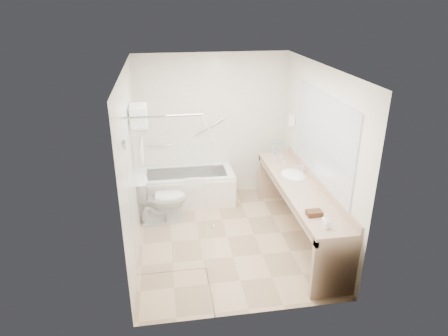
{
  "coord_description": "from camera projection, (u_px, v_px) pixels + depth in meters",
  "views": [
    {
      "loc": [
        -0.84,
        -5.03,
        3.31
      ],
      "look_at": [
        0.0,
        0.3,
        1.0
      ],
      "focal_mm": 32.0,
      "sensor_mm": 36.0,
      "label": 1
    }
  ],
  "objects": [
    {
      "name": "bathtub",
      "position": [
        187.0,
        187.0,
        6.94
      ],
      "size": [
        1.6,
        0.73,
        0.59
      ],
      "color": "silver",
      "rests_on": "floor"
    },
    {
      "name": "grab_bar_long",
      "position": [
        210.0,
        127.0,
        6.91
      ],
      "size": [
        0.53,
        0.03,
        0.33
      ],
      "primitive_type": "cylinder",
      "rotation": [
        0.0,
        1.05,
        0.0
      ],
      "color": "silver",
      "rests_on": "wall_back"
    },
    {
      "name": "ceiling",
      "position": [
        228.0,
        68.0,
        5.01
      ],
      "size": [
        2.6,
        3.2,
        0.1
      ],
      "primitive_type": "cube",
      "color": "silver",
      "rests_on": "wall_back"
    },
    {
      "name": "mirror",
      "position": [
        323.0,
        138.0,
        5.43
      ],
      "size": [
        0.02,
        2.0,
        1.2
      ],
      "primitive_type": "cube",
      "color": "#AFB3BB",
      "rests_on": "wall_right"
    },
    {
      "name": "drinking_glass_near",
      "position": [
        281.0,
        158.0,
        6.5
      ],
      "size": [
        0.09,
        0.09,
        0.1
      ],
      "primitive_type": "cylinder",
      "rotation": [
        0.0,
        0.0,
        -0.13
      ],
      "color": "silver",
      "rests_on": "vanity_counter"
    },
    {
      "name": "towel_shelf",
      "position": [
        139.0,
        121.0,
        5.45
      ],
      "size": [
        0.24,
        0.55,
        0.81
      ],
      "color": "silver",
      "rests_on": "wall_left"
    },
    {
      "name": "faucet",
      "position": [
        303.0,
        169.0,
        6.03
      ],
      "size": [
        0.03,
        0.03,
        0.14
      ],
      "primitive_type": "cylinder",
      "color": "silver",
      "rests_on": "vanity_counter"
    },
    {
      "name": "hairdryer_unit",
      "position": [
        292.0,
        121.0,
        6.56
      ],
      "size": [
        0.08,
        0.1,
        0.18
      ],
      "primitive_type": "cube",
      "color": "silver",
      "rests_on": "wall_right"
    },
    {
      "name": "soap_bottle_a",
      "position": [
        326.0,
        226.0,
        4.61
      ],
      "size": [
        0.11,
        0.16,
        0.07
      ],
      "primitive_type": "imported",
      "rotation": [
        0.0,
        0.0,
        0.33
      ],
      "color": "silver",
      "rests_on": "vanity_counter"
    },
    {
      "name": "water_bottle_left",
      "position": [
        280.0,
        149.0,
        6.78
      ],
      "size": [
        0.06,
        0.06,
        0.19
      ],
      "rotation": [
        0.0,
        0.0,
        0.16
      ],
      "color": "silver",
      "rests_on": "vanity_counter"
    },
    {
      "name": "wall_front",
      "position": [
        253.0,
        218.0,
        4.05
      ],
      "size": [
        2.6,
        0.1,
        2.5
      ],
      "primitive_type": "cube",
      "color": "beige",
      "rests_on": "ground"
    },
    {
      "name": "floor",
      "position": [
        227.0,
        237.0,
        5.99
      ],
      "size": [
        3.2,
        3.2,
        0.0
      ],
      "primitive_type": "plane",
      "color": "tan",
      "rests_on": "ground"
    },
    {
      "name": "shower_enclosure",
      "position": [
        187.0,
        207.0,
        4.64
      ],
      "size": [
        0.96,
        0.91,
        2.11
      ],
      "color": "silver",
      "rests_on": "floor"
    },
    {
      "name": "water_bottle_right",
      "position": [
        273.0,
        149.0,
        6.76
      ],
      "size": [
        0.06,
        0.06,
        0.21
      ],
      "rotation": [
        0.0,
        0.0,
        -0.22
      ],
      "color": "silver",
      "rests_on": "vanity_counter"
    },
    {
      "name": "wall_back",
      "position": [
        212.0,
        126.0,
        6.95
      ],
      "size": [
        2.6,
        0.1,
        2.5
      ],
      "primitive_type": "cube",
      "color": "beige",
      "rests_on": "ground"
    },
    {
      "name": "wall_left",
      "position": [
        131.0,
        165.0,
        5.32
      ],
      "size": [
        0.1,
        3.2,
        2.5
      ],
      "primitive_type": "cube",
      "color": "beige",
      "rests_on": "ground"
    },
    {
      "name": "sink",
      "position": [
        293.0,
        176.0,
        6.05
      ],
      "size": [
        0.4,
        0.52,
        0.14
      ],
      "primitive_type": "ellipsoid",
      "color": "silver",
      "rests_on": "vanity_counter"
    },
    {
      "name": "soap_bottle_b",
      "position": [
        325.0,
        219.0,
        4.72
      ],
      "size": [
        0.11,
        0.13,
        0.08
      ],
      "primitive_type": "imported",
      "rotation": [
        0.0,
        0.0,
        0.33
      ],
      "color": "silver",
      "rests_on": "vanity_counter"
    },
    {
      "name": "amenity_basket",
      "position": [
        314.0,
        213.0,
        4.88
      ],
      "size": [
        0.19,
        0.13,
        0.06
      ],
      "primitive_type": "cube",
      "rotation": [
        0.0,
        0.0,
        0.02
      ],
      "color": "#49281A",
      "rests_on": "vanity_counter"
    },
    {
      "name": "grab_bar_short",
      "position": [
        159.0,
        146.0,
        6.9
      ],
      "size": [
        0.4,
        0.03,
        0.03
      ],
      "primitive_type": "cylinder",
      "rotation": [
        0.0,
        1.57,
        0.0
      ],
      "color": "silver",
      "rests_on": "wall_back"
    },
    {
      "name": "wall_right",
      "position": [
        317.0,
        154.0,
        5.69
      ],
      "size": [
        0.1,
        3.2,
        2.5
      ],
      "primitive_type": "cube",
      "color": "beige",
      "rests_on": "ground"
    },
    {
      "name": "water_bottle_mid",
      "position": [
        274.0,
        159.0,
        6.38
      ],
      "size": [
        0.06,
        0.06,
        0.2
      ],
      "rotation": [
        0.0,
        0.0,
        0.18
      ],
      "color": "silver",
      "rests_on": "vanity_counter"
    },
    {
      "name": "toilet",
      "position": [
        161.0,
        199.0,
        6.27
      ],
      "size": [
        0.82,
        0.49,
        0.78
      ],
      "primitive_type": "imported",
      "rotation": [
        0.0,
        0.0,
        1.62
      ],
      "color": "silver",
      "rests_on": "floor"
    },
    {
      "name": "drinking_glass_far",
      "position": [
        285.0,
        163.0,
        6.34
      ],
      "size": [
        0.07,
        0.07,
        0.08
      ],
      "primitive_type": "cylinder",
      "rotation": [
        0.0,
        0.0,
        0.12
      ],
      "color": "silver",
      "rests_on": "vanity_counter"
    },
    {
      "name": "vanity_counter",
      "position": [
        299.0,
        199.0,
        5.75
      ],
      "size": [
        0.55,
        2.7,
        0.95
      ],
      "color": "tan",
      "rests_on": "floor"
    }
  ]
}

